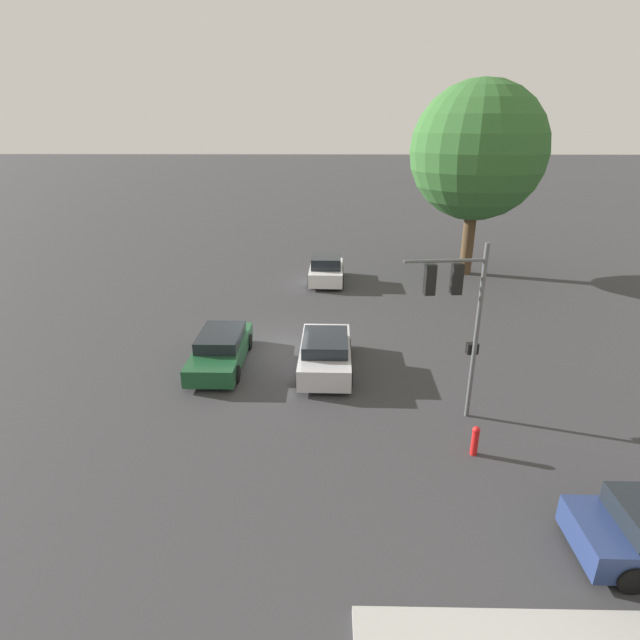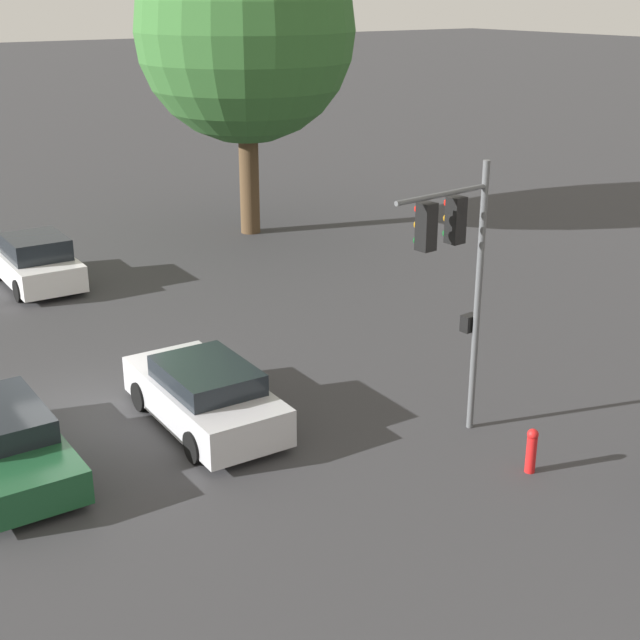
{
  "view_description": "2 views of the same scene",
  "coord_description": "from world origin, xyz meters",
  "px_view_note": "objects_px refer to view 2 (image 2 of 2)",
  "views": [
    {
      "loc": [
        19.08,
        2.15,
        8.82
      ],
      "look_at": [
        1.51,
        1.81,
        1.93
      ],
      "focal_mm": 28.0,
      "sensor_mm": 36.0,
      "label": 1
    },
    {
      "loc": [
        17.42,
        -5.44,
        8.77
      ],
      "look_at": [
        1.72,
        5.01,
        1.75
      ],
      "focal_mm": 50.0,
      "sensor_mm": 36.0,
      "label": 2
    }
  ],
  "objects_px": {
    "street_tree": "(245,31)",
    "crossing_car_1": "(205,395)",
    "traffic_signal": "(454,255)",
    "crossing_car_2": "(37,262)",
    "crossing_car_0": "(3,441)",
    "fire_hydrant": "(531,449)"
  },
  "relations": [
    {
      "from": "street_tree",
      "to": "crossing_car_1",
      "type": "distance_m",
      "value": 17.46
    },
    {
      "from": "street_tree",
      "to": "traffic_signal",
      "type": "xyz_separation_m",
      "value": [
        16.82,
        -4.87,
        -3.41
      ]
    },
    {
      "from": "crossing_car_1",
      "to": "crossing_car_2",
      "type": "distance_m",
      "value": 11.5
    },
    {
      "from": "crossing_car_1",
      "to": "crossing_car_2",
      "type": "bearing_deg",
      "value": 1.1
    },
    {
      "from": "traffic_signal",
      "to": "crossing_car_0",
      "type": "height_order",
      "value": "traffic_signal"
    },
    {
      "from": "crossing_car_0",
      "to": "crossing_car_1",
      "type": "bearing_deg",
      "value": 84.61
    },
    {
      "from": "crossing_car_0",
      "to": "traffic_signal",
      "type": "bearing_deg",
      "value": 65.55
    },
    {
      "from": "crossing_car_1",
      "to": "fire_hydrant",
      "type": "bearing_deg",
      "value": -140.03
    },
    {
      "from": "crossing_car_2",
      "to": "fire_hydrant",
      "type": "bearing_deg",
      "value": -164.31
    },
    {
      "from": "street_tree",
      "to": "traffic_signal",
      "type": "bearing_deg",
      "value": -16.14
    },
    {
      "from": "crossing_car_1",
      "to": "street_tree",
      "type": "bearing_deg",
      "value": -32.04
    },
    {
      "from": "crossing_car_0",
      "to": "crossing_car_2",
      "type": "height_order",
      "value": "crossing_car_2"
    },
    {
      "from": "crossing_car_2",
      "to": "crossing_car_1",
      "type": "bearing_deg",
      "value": -178.59
    },
    {
      "from": "traffic_signal",
      "to": "crossing_car_2",
      "type": "distance_m",
      "value": 15.62
    },
    {
      "from": "street_tree",
      "to": "crossing_car_2",
      "type": "bearing_deg",
      "value": -76.9
    },
    {
      "from": "crossing_car_2",
      "to": "crossing_car_0",
      "type": "bearing_deg",
      "value": 161.07
    },
    {
      "from": "crossing_car_0",
      "to": "crossing_car_2",
      "type": "xyz_separation_m",
      "value": [
        -11.09,
        4.05,
        0.13
      ]
    },
    {
      "from": "fire_hydrant",
      "to": "traffic_signal",
      "type": "bearing_deg",
      "value": -168.3
    },
    {
      "from": "street_tree",
      "to": "traffic_signal",
      "type": "height_order",
      "value": "street_tree"
    },
    {
      "from": "street_tree",
      "to": "crossing_car_0",
      "type": "height_order",
      "value": "street_tree"
    },
    {
      "from": "traffic_signal",
      "to": "crossing_car_2",
      "type": "relative_size",
      "value": 1.39
    },
    {
      "from": "street_tree",
      "to": "crossing_car_2",
      "type": "relative_size",
      "value": 2.76
    }
  ]
}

